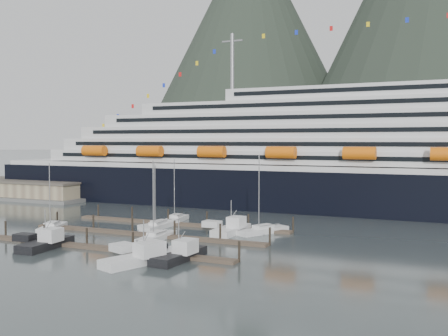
{
  "coord_description": "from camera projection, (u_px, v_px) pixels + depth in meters",
  "views": [
    {
      "loc": [
        47.5,
        -76.68,
        17.26
      ],
      "look_at": [
        2.56,
        22.0,
        11.57
      ],
      "focal_mm": 42.0,
      "sensor_mm": 36.0,
      "label": 1
    }
  ],
  "objects": [
    {
      "name": "ground",
      "position": [
        158.0,
        241.0,
        90.25
      ],
      "size": [
        1600.0,
        1600.0,
        0.0
      ],
      "primitive_type": "plane",
      "color": "#404A4C",
      "rests_on": "ground"
    },
    {
      "name": "cruise_ship",
      "position": [
        383.0,
        162.0,
        127.13
      ],
      "size": [
        210.0,
        30.4,
        50.3
      ],
      "color": "black",
      "rests_on": "ground"
    },
    {
      "name": "warehouse",
      "position": [
        27.0,
        190.0,
        158.11
      ],
      "size": [
        46.0,
        20.0,
        5.8
      ],
      "color": "#595956",
      "rests_on": "ground"
    },
    {
      "name": "dock_near",
      "position": [
        98.0,
        247.0,
        83.24
      ],
      "size": [
        48.18,
        2.28,
        3.2
      ],
      "color": "#4C3E31",
      "rests_on": "ground"
    },
    {
      "name": "dock_mid",
      "position": [
        143.0,
        234.0,
        95.05
      ],
      "size": [
        48.18,
        2.28,
        3.2
      ],
      "color": "#4C3E31",
      "rests_on": "ground"
    },
    {
      "name": "dock_far",
      "position": [
        179.0,
        224.0,
        106.87
      ],
      "size": [
        48.18,
        2.28,
        3.2
      ],
      "color": "#4C3E31",
      "rests_on": "ground"
    },
    {
      "name": "sailboat_a",
      "position": [
        52.0,
        228.0,
        100.76
      ],
      "size": [
        5.98,
        9.75,
        13.49
      ],
      "rotation": [
        0.0,
        0.0,
        1.95
      ],
      "color": "silver",
      "rests_on": "ground"
    },
    {
      "name": "sailboat_b",
      "position": [
        159.0,
        225.0,
        104.26
      ],
      "size": [
        4.9,
        9.5,
        12.74
      ],
      "rotation": [
        0.0,
        0.0,
        1.28
      ],
      "color": "silver",
      "rests_on": "ground"
    },
    {
      "name": "sailboat_c",
      "position": [
        157.0,
        227.0,
        102.12
      ],
      "size": [
        2.56,
        9.05,
        13.65
      ],
      "rotation": [
        0.0,
        0.0,
        1.58
      ],
      "color": "silver",
      "rests_on": "ground"
    },
    {
      "name": "sailboat_d",
      "position": [
        157.0,
        238.0,
        90.87
      ],
      "size": [
        3.05,
        10.93,
        14.32
      ],
      "rotation": [
        0.0,
        0.0,
        1.62
      ],
      "color": "silver",
      "rests_on": "ground"
    },
    {
      "name": "sailboat_f",
      "position": [
        176.0,
        220.0,
        111.62
      ],
      "size": [
        3.85,
        9.24,
        13.77
      ],
      "rotation": [
        0.0,
        0.0,
        1.72
      ],
      "color": "silver",
      "rests_on": "ground"
    },
    {
      "name": "sailboat_g",
      "position": [
        263.0,
        231.0,
        97.38
      ],
      "size": [
        7.32,
        11.01,
        15.15
      ],
      "rotation": [
        0.0,
        0.0,
        1.11
      ],
      "color": "silver",
      "rests_on": "ground"
    },
    {
      "name": "trawler_b",
      "position": [
        45.0,
        243.0,
        83.87
      ],
      "size": [
        8.28,
        10.85,
        6.87
      ],
      "rotation": [
        0.0,
        0.0,
        1.66
      ],
      "color": "black",
      "rests_on": "ground"
    },
    {
      "name": "trawler_c",
      "position": [
        143.0,
        257.0,
        73.86
      ],
      "size": [
        10.47,
        13.52,
        6.69
      ],
      "rotation": [
        0.0,
        0.0,
        1.23
      ],
      "color": "silver",
      "rests_on": "ground"
    },
    {
      "name": "trawler_d",
      "position": [
        178.0,
        254.0,
        75.55
      ],
      "size": [
        8.27,
        11.17,
        6.54
      ],
      "rotation": [
        0.0,
        0.0,
        1.53
      ],
      "color": "black",
      "rests_on": "ground"
    },
    {
      "name": "trawler_e",
      "position": [
        231.0,
        229.0,
        97.02
      ],
      "size": [
        8.16,
        10.7,
        6.86
      ],
      "rotation": [
        0.0,
        0.0,
        1.53
      ],
      "color": "silver",
      "rests_on": "ground"
    }
  ]
}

